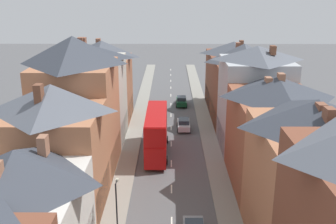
# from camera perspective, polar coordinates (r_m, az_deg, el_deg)

# --- Properties ---
(pavement_left) EXTENTS (2.20, 104.00, 0.14)m
(pavement_left) POSITION_cam_1_polar(r_m,az_deg,el_deg) (53.54, -5.02, -3.73)
(pavement_left) COLOR gray
(pavement_left) RESTS_ON ground
(pavement_right) EXTENTS (2.20, 104.00, 0.14)m
(pavement_right) POSITION_cam_1_polar(r_m,az_deg,el_deg) (53.57, 5.93, -3.75)
(pavement_right) COLOR gray
(pavement_right) RESTS_ON ground
(centre_line_dashes) EXTENTS (0.14, 97.80, 0.01)m
(centre_line_dashes) POSITION_cam_1_polar(r_m,az_deg,el_deg) (51.48, 0.47, -4.64)
(centre_line_dashes) COLOR silver
(centre_line_dashes) RESTS_ON ground
(terrace_row_left) EXTENTS (8.00, 61.56, 14.81)m
(terrace_row_left) POSITION_cam_1_polar(r_m,az_deg,el_deg) (36.53, -15.70, -4.87)
(terrace_row_left) COLOR brown
(terrace_row_left) RESTS_ON ground
(terrace_row_right) EXTENTS (8.00, 68.93, 14.49)m
(terrace_row_right) POSITION_cam_1_polar(r_m,az_deg,el_deg) (38.06, 16.10, -3.70)
(terrace_row_right) COLOR #BCB7A8
(terrace_row_right) RESTS_ON ground
(double_decker_bus_lead) EXTENTS (2.74, 10.80, 5.30)m
(double_decker_bus_lead) POSITION_cam_1_polar(r_m,az_deg,el_deg) (47.59, -1.70, -2.92)
(double_decker_bus_lead) COLOR #B70F0F
(double_decker_bus_lead) RESTS_ON ground
(car_parked_right_a) EXTENTS (1.90, 3.85, 1.68)m
(car_parked_right_a) POSITION_cam_1_polar(r_m,az_deg,el_deg) (67.51, 1.96, 1.59)
(car_parked_right_a) COLOR #144728
(car_parked_right_a) RESTS_ON ground
(car_parked_left_b) EXTENTS (1.90, 4.57, 1.63)m
(car_parked_left_b) POSITION_cam_1_polar(r_m,az_deg,el_deg) (63.01, -1.20, 0.39)
(car_parked_left_b) COLOR #144728
(car_parked_left_b) RESTS_ON ground
(car_mid_white) EXTENTS (1.90, 4.06, 1.67)m
(car_mid_white) POSITION_cam_1_polar(r_m,az_deg,el_deg) (56.23, 2.29, -1.77)
(car_mid_white) COLOR silver
(car_mid_white) RESTS_ON ground
(street_lamp) EXTENTS (0.20, 1.12, 5.50)m
(street_lamp) POSITION_cam_1_polar(r_m,az_deg,el_deg) (31.44, -7.42, -13.78)
(street_lamp) COLOR black
(street_lamp) RESTS_ON ground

